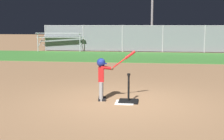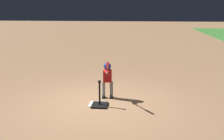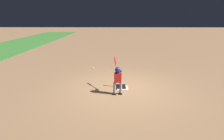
{
  "view_description": "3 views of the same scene",
  "coord_description": "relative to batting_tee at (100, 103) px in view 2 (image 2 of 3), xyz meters",
  "views": [
    {
      "loc": [
        0.69,
        -7.26,
        1.88
      ],
      "look_at": [
        -0.25,
        -0.05,
        0.79
      ],
      "focal_mm": 50.0,
      "sensor_mm": 36.0,
      "label": 1
    },
    {
      "loc": [
        6.66,
        1.07,
        2.55
      ],
      "look_at": [
        -0.47,
        0.32,
        0.85
      ],
      "focal_mm": 42.0,
      "sensor_mm": 36.0,
      "label": 2
    },
    {
      "loc": [
        -6.44,
        0.3,
        2.71
      ],
      "look_at": [
        -0.01,
        0.4,
        0.77
      ],
      "focal_mm": 28.0,
      "sensor_mm": 36.0,
      "label": 3
    }
  ],
  "objects": [
    {
      "name": "ground_plane",
      "position": [
        -0.14,
        -0.06,
        -0.09
      ],
      "size": [
        90.0,
        90.0,
        0.0
      ],
      "primitive_type": "plane",
      "color": "#99704C"
    },
    {
      "name": "home_plate",
      "position": [
        -0.09,
        -0.08,
        -0.08
      ],
      "size": [
        0.44,
        0.44,
        0.02
      ],
      "primitive_type": "cube",
      "rotation": [
        0.0,
        0.0,
        0.01
      ],
      "color": "white",
      "rests_on": "ground_plane"
    },
    {
      "name": "batting_tee",
      "position": [
        0.0,
        0.0,
        0.0
      ],
      "size": [
        0.46,
        0.42,
        0.7
      ],
      "color": "black",
      "rests_on": "ground_plane"
    },
    {
      "name": "batter_child",
      "position": [
        -0.65,
        0.13,
        0.58
      ],
      "size": [
        0.94,
        0.34,
        1.23
      ],
      "color": "gray",
      "rests_on": "ground_plane"
    }
  ]
}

